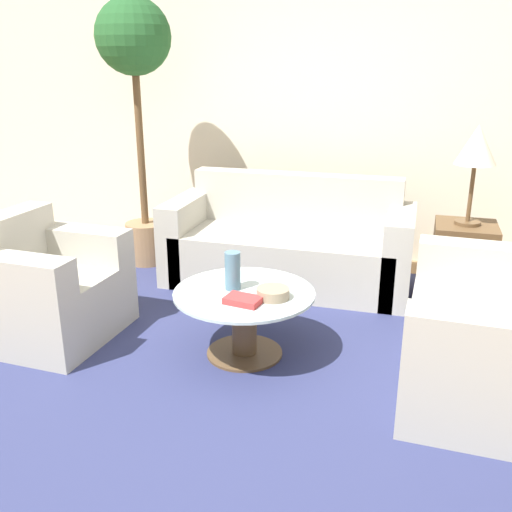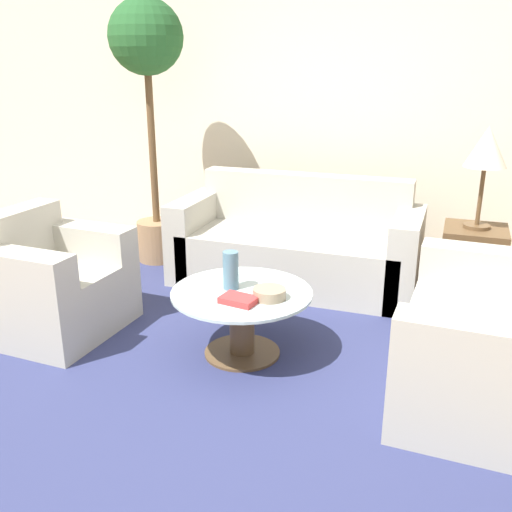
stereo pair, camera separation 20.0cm
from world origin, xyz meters
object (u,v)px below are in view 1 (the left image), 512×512
Objects in this scene: bowl at (273,293)px; potted_plant at (136,76)px; sofa_main at (289,247)px; table_lamp at (477,148)px; book_stack at (243,300)px; coffee_table at (244,314)px; armchair at (47,293)px; vase at (232,271)px; loveseat at (492,339)px.

potted_plant is at bearing 136.86° from bowl.
table_lamp is (1.30, -0.04, 0.84)m from sofa_main.
potted_plant reaches higher than book_stack.
bowl is at bearing -13.93° from coffee_table.
sofa_main is at bearing -40.06° from armchair.
potted_plant reaches higher than vase.
table_lamp is 1.82m from bowl.
armchair is 1.94m from potted_plant.
coffee_table is at bearing -83.21° from armchair.
armchair reaches higher than coffee_table.
sofa_main reaches higher than armchair.
table_lamp reaches higher than bowl.
vase is 1.05× the size of book_stack.
bowl is (1.51, -1.41, -1.13)m from potted_plant.
sofa_main is at bearing -129.49° from loveseat.
sofa_main is 2.27× the size of coffee_table.
bowl is at bearing -14.07° from vase.
bowl is at bearing -85.52° from armchair.
vase is (-0.08, 0.02, 0.26)m from coffee_table.
sofa_main is 1.45m from book_stack.
potted_plant is 9.48× the size of vase.
potted_plant is 9.97× the size of book_stack.
table_lamp is at bearing 43.88° from coffee_table.
coffee_table is 0.26m from bowl.
sofa_main is 1.83m from potted_plant.
armchair is 1.48m from bowl.
vase is at bearing -138.34° from table_lamp.
sofa_main is 1.44× the size of loveseat.
book_stack is (-0.14, -0.12, -0.01)m from bowl.
sofa_main is 2.71× the size of table_lamp.
armchair is 3.70× the size of vase.
coffee_table is 3.83× the size of book_stack.
vase is at bearing 133.57° from book_stack.
sofa_main reaches higher than bowl.
potted_plant is (-0.04, 1.46, 1.28)m from armchair.
loveseat is 1.20m from bowl.
loveseat is 1.89× the size of table_lamp.
vase is (-1.36, -1.21, -0.60)m from table_lamp.
vase reaches higher than bowl.
table_lamp is 1.92m from vase.
table_lamp is 0.32× the size of potted_plant.
loveseat is 1.38m from coffee_table.
coffee_table is at bearing -136.12° from table_lamp.
coffee_table is 0.38× the size of potted_plant.
loveseat is (2.66, 0.13, -0.00)m from armchair.
potted_plant is 2.11m from vase.
coffee_table is 0.23m from book_stack.
loveseat is 1.48m from vase.
table_lamp reaches higher than loveseat.
vase is (-0.06, -1.26, 0.24)m from sofa_main.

